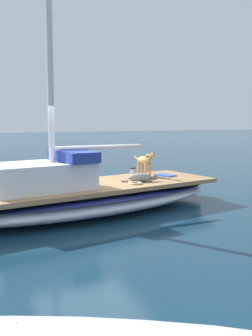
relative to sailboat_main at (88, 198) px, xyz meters
The scene contains 9 objects.
ground_plane 0.34m from the sailboat_main, ahead, with size 120.00×120.00×0.00m, color #143347.
sailboat_main is the anchor object (origin of this frame).
mast_main 4.18m from the sailboat_main, 100.83° to the left, with size 0.14×2.27×8.35m.
cabin_house 1.30m from the sailboat_main, 99.95° to the left, with size 1.74×2.42×0.84m.
dog_tan 2.08m from the sailboat_main, 72.02° to the right, with size 0.94×0.28×0.70m.
dog_grey 1.43m from the sailboat_main, 96.55° to the right, with size 0.40×0.94×0.22m.
deck_winch 2.00m from the sailboat_main, 59.23° to the right, with size 0.16×0.16×0.21m.
coiled_rope 1.19m from the sailboat_main, 110.30° to the right, with size 0.32×0.32×0.04m, color beige.
deck_towel 2.51m from the sailboat_main, 78.14° to the right, with size 0.56×0.36×0.03m, color blue.
Camera 1 is at (-8.62, 3.02, 2.20)m, focal length 41.31 mm.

